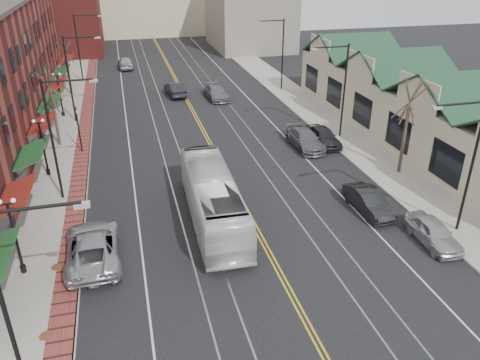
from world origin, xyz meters
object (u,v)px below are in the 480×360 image
parked_suv (93,247)px  parked_car_b (369,201)px  transit_bus (213,199)px  parked_car_c (305,140)px  parked_car_d (323,136)px  parked_car_a (433,232)px

parked_suv → parked_car_b: size_ratio=1.37×
transit_bus → parked_car_b: transit_bus is taller
parked_car_c → parked_car_d: size_ratio=1.13×
parked_car_b → parked_car_c: size_ratio=0.85×
parked_suv → parked_car_c: 20.72m
transit_bus → parked_car_c: (9.85, 9.72, -0.82)m
transit_bus → parked_car_b: (9.78, -1.29, -0.84)m
parked_suv → parked_car_d: (18.60, 12.30, -0.06)m
transit_bus → parked_car_a: bearing=156.5°
transit_bus → parked_suv: (-7.02, -2.32, -0.73)m
parked_car_a → parked_car_c: (-1.74, 15.18, 0.04)m
parked_suv → parked_car_b: bearing=-177.7°
parked_car_b → parked_car_c: 11.01m
parked_car_b → parked_car_d: size_ratio=0.96×
parked_car_d → parked_car_c: bearing=-173.6°
parked_suv → parked_car_a: (18.60, -3.14, -0.13)m
parked_suv → parked_car_b: (16.80, 1.02, -0.11)m
parked_car_c → parked_car_d: (1.74, 0.26, 0.03)m
parked_car_c → parked_car_d: 1.76m
parked_car_c → transit_bus: bearing=-136.9°
parked_suv → parked_car_a: 18.86m
transit_bus → parked_car_c: 13.86m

